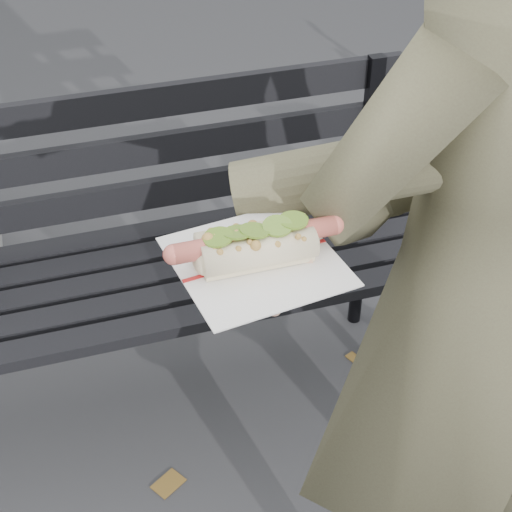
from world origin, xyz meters
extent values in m
cylinder|color=black|center=(0.67, 0.59, 0.23)|extent=(0.04, 0.04, 0.45)
cylinder|color=black|center=(0.67, 0.93, 0.23)|extent=(0.04, 0.04, 0.45)
cube|color=black|center=(0.00, 0.58, 0.47)|extent=(1.50, 0.07, 0.03)
cube|color=black|center=(0.00, 0.67, 0.47)|extent=(1.50, 0.07, 0.03)
cube|color=black|center=(0.00, 0.76, 0.47)|extent=(1.50, 0.07, 0.03)
cube|color=black|center=(0.00, 0.85, 0.47)|extent=(1.50, 0.07, 0.03)
cube|color=black|center=(0.00, 0.94, 0.47)|extent=(1.50, 0.07, 0.03)
cube|color=black|center=(0.67, 0.95, 0.67)|extent=(0.04, 0.03, 0.42)
cube|color=black|center=(0.00, 0.97, 0.57)|extent=(1.50, 0.02, 0.08)
cube|color=black|center=(0.00, 0.97, 0.70)|extent=(1.50, 0.02, 0.08)
cube|color=black|center=(0.00, 0.97, 0.83)|extent=(1.50, 0.02, 0.08)
imported|color=brown|center=(0.43, 0.05, 0.88)|extent=(0.70, 0.52, 1.76)
cylinder|color=brown|center=(0.29, 0.05, 1.16)|extent=(0.51, 0.23, 0.19)
cylinder|color=#D8A384|center=(0.08, -0.02, 1.10)|extent=(0.09, 0.08, 0.07)
ellipsoid|color=#D8A384|center=(0.04, -0.03, 1.09)|extent=(0.10, 0.11, 0.03)
cylinder|color=#D8A384|center=(-0.01, -0.06, 1.09)|extent=(0.06, 0.02, 0.02)
cylinder|color=#D8A384|center=(-0.01, -0.04, 1.09)|extent=(0.06, 0.02, 0.02)
cylinder|color=#D8A384|center=(-0.01, -0.02, 1.09)|extent=(0.06, 0.02, 0.02)
cylinder|color=#D8A384|center=(-0.01, 0.00, 1.09)|extent=(0.06, 0.02, 0.02)
cylinder|color=#D8A384|center=(0.05, -0.08, 1.09)|extent=(0.04, 0.05, 0.02)
cube|color=white|center=(0.04, -0.03, 1.11)|extent=(0.21, 0.21, 0.00)
cube|color=#B21E1E|center=(0.04, -0.03, 1.11)|extent=(0.19, 0.03, 0.00)
cylinder|color=#D56152|center=(0.04, -0.03, 1.14)|extent=(0.20, 0.02, 0.02)
sphere|color=#D56152|center=(-0.06, -0.03, 1.14)|extent=(0.02, 0.02, 0.02)
sphere|color=#D56152|center=(0.14, -0.03, 1.14)|extent=(0.03, 0.02, 0.02)
sphere|color=#9E6B2D|center=(-0.01, -0.01, 1.15)|extent=(0.01, 0.01, 0.01)
sphere|color=#9E6B2D|center=(0.00, -0.03, 1.15)|extent=(0.01, 0.01, 0.01)
sphere|color=#9E6B2D|center=(0.09, -0.05, 1.15)|extent=(0.01, 0.01, 0.01)
sphere|color=#9E6B2D|center=(0.00, -0.04, 1.14)|extent=(0.01, 0.01, 0.01)
sphere|color=#9E6B2D|center=(0.02, -0.05, 1.15)|extent=(0.01, 0.01, 0.01)
sphere|color=#9E6B2D|center=(0.10, -0.05, 1.14)|extent=(0.01, 0.01, 0.01)
sphere|color=#9E6B2D|center=(0.08, -0.03, 1.14)|extent=(0.01, 0.01, 0.01)
sphere|color=#9E6B2D|center=(0.05, -0.01, 1.14)|extent=(0.01, 0.01, 0.01)
sphere|color=#9E6B2D|center=(0.03, -0.01, 1.15)|extent=(0.01, 0.01, 0.01)
sphere|color=#9E6B2D|center=(0.00, -0.02, 1.14)|extent=(0.01, 0.01, 0.01)
sphere|color=#9E6B2D|center=(-0.01, -0.05, 1.15)|extent=(0.01, 0.01, 0.01)
sphere|color=#9E6B2D|center=(0.10, -0.03, 1.15)|extent=(0.01, 0.01, 0.01)
sphere|color=#9E6B2D|center=(-0.01, -0.04, 1.15)|extent=(0.01, 0.01, 0.01)
sphere|color=#9E6B2D|center=(0.02, -0.03, 1.15)|extent=(0.01, 0.01, 0.01)
sphere|color=#9E6B2D|center=(-0.01, -0.04, 1.15)|extent=(0.01, 0.01, 0.01)
sphere|color=#9E6B2D|center=(0.00, -0.03, 1.15)|extent=(0.01, 0.01, 0.01)
sphere|color=#9E6B2D|center=(0.03, -0.05, 1.15)|extent=(0.01, 0.01, 0.01)
sphere|color=#9E6B2D|center=(-0.01, -0.03, 1.15)|extent=(0.01, 0.01, 0.01)
sphere|color=#9E6B2D|center=(0.03, -0.02, 1.14)|extent=(0.01, 0.01, 0.01)
sphere|color=#9E6B2D|center=(0.06, -0.02, 1.15)|extent=(0.01, 0.01, 0.01)
sphere|color=#9E6B2D|center=(0.06, -0.05, 1.14)|extent=(0.01, 0.01, 0.01)
sphere|color=#9E6B2D|center=(0.10, -0.03, 1.15)|extent=(0.01, 0.01, 0.01)
sphere|color=#9E6B2D|center=(-0.01, -0.03, 1.15)|extent=(0.01, 0.01, 0.01)
sphere|color=#9E6B2D|center=(0.09, -0.05, 1.15)|extent=(0.01, 0.01, 0.01)
sphere|color=#9E6B2D|center=(0.02, -0.04, 1.15)|extent=(0.01, 0.01, 0.01)
sphere|color=#9E6B2D|center=(0.05, -0.02, 1.15)|extent=(0.01, 0.01, 0.01)
sphere|color=#9E6B2D|center=(0.04, -0.05, 1.15)|extent=(0.01, 0.01, 0.01)
sphere|color=#9E6B2D|center=(0.00, -0.04, 1.15)|extent=(0.01, 0.01, 0.01)
sphere|color=#9E6B2D|center=(0.04, -0.03, 1.15)|extent=(0.01, 0.01, 0.01)
sphere|color=#9E6B2D|center=(0.01, -0.01, 1.14)|extent=(0.01, 0.01, 0.01)
cylinder|color=olive|center=(0.00, -0.03, 1.16)|extent=(0.04, 0.04, 0.01)
cylinder|color=olive|center=(0.02, -0.03, 1.16)|extent=(0.04, 0.04, 0.01)
cylinder|color=olive|center=(0.04, -0.03, 1.16)|extent=(0.04, 0.04, 0.01)
cylinder|color=olive|center=(0.07, -0.03, 1.16)|extent=(0.04, 0.04, 0.01)
cylinder|color=olive|center=(0.09, -0.03, 1.16)|extent=(0.04, 0.04, 0.00)
cube|color=brown|center=(1.03, 0.79, 0.00)|extent=(0.08, 0.08, 0.00)
cube|color=brown|center=(1.36, 1.52, 0.00)|extent=(0.06, 0.08, 0.00)
cube|color=brown|center=(0.37, 2.19, 0.00)|extent=(0.07, 0.09, 0.00)
cube|color=brown|center=(0.60, 0.77, 0.00)|extent=(0.05, 0.05, 0.00)
cube|color=brown|center=(0.26, 1.10, 0.00)|extent=(0.07, 0.06, 0.00)
cube|color=brown|center=(-0.03, 0.49, 0.00)|extent=(0.10, 0.09, 0.00)
camera|label=1|loc=(-0.18, -0.74, 1.70)|focal=55.00mm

